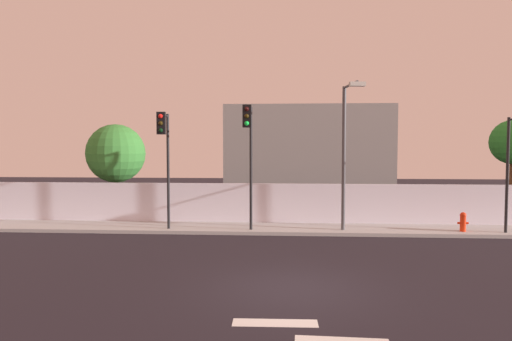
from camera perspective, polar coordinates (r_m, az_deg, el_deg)
ground_plane at (r=12.54m, az=4.59°, el=-14.24°), size 80.00×80.00×0.00m
sidewalk at (r=20.50m, az=4.25°, el=-7.17°), size 36.00×2.40×0.15m
perimeter_wall at (r=21.63m, az=4.23°, el=-4.01°), size 36.00×0.18×1.80m
traffic_light_left at (r=19.53m, az=-11.18°, el=3.05°), size 0.35×1.47×4.92m
traffic_light_center at (r=18.97m, az=-0.87°, el=3.64°), size 0.35×1.44×5.19m
street_lamp_curbside at (r=19.56m, az=10.98°, el=3.24°), size 0.64×2.14×6.04m
fire_hydrant at (r=21.21m, az=24.10°, el=-5.70°), size 0.44×0.26×0.80m
roadside_tree_leftmost at (r=24.59m, az=-16.86°, el=2.00°), size 2.96×2.96×4.80m
low_building_distant at (r=35.50m, az=6.33°, el=2.44°), size 12.10×6.00×6.62m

